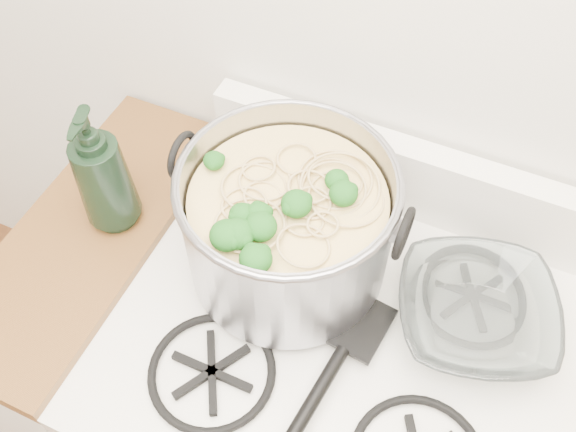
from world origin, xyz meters
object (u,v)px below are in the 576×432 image
Objects in this scene: spatula at (359,323)px; bottle at (100,170)px; glass_bowl at (473,317)px; stock_pot at (288,225)px; gas_range at (330,429)px.

bottle is at bearing -176.57° from spatula.
glass_bowl is at bearing 33.75° from spatula.
stock_pot is 3.69× the size of glass_bowl.
glass_bowl is at bearing 29.55° from gas_range.
spatula is at bearing -19.59° from bottle.
gas_range is 0.62m from stock_pot.
stock_pot is 0.20m from spatula.
bottle is (-0.33, -0.04, 0.02)m from stock_pot.
bottle is at bearing -173.55° from stock_pot.
stock_pot reaches higher than spatula.
stock_pot is 1.44× the size of bottle.
gas_range is at bearing -30.89° from stock_pot.
glass_bowl is (0.17, 0.08, 0.00)m from spatula.
glass_bowl is (0.18, 0.10, 0.50)m from gas_range.
stock_pot reaches higher than gas_range.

